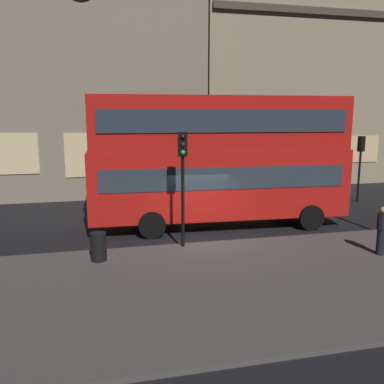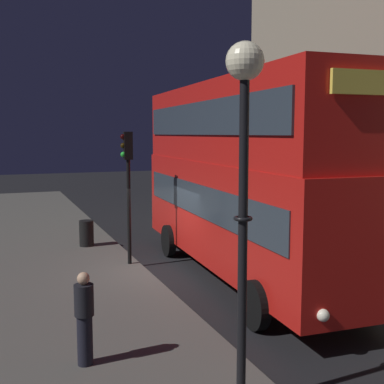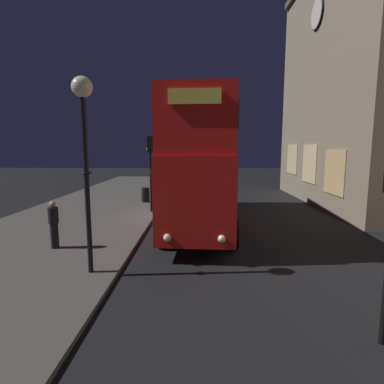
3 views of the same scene
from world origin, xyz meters
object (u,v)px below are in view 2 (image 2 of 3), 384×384
Objects in this scene: traffic_light_near_kerb at (128,170)px; pedestrian at (84,317)px; street_lamp at (244,131)px; litter_bin at (86,233)px; double_decker_bus at (241,170)px.

pedestrian is (6.38, -2.43, -2.10)m from traffic_light_near_kerb.
street_lamp reaches higher than pedestrian.
street_lamp is 12.05m from litter_bin.
street_lamp is (8.48, -0.42, 1.14)m from traffic_light_near_kerb.
litter_bin is (-5.18, -3.61, -2.55)m from double_decker_bus.
street_lamp reaches higher than traffic_light_near_kerb.
pedestrian is at bearing -136.32° from street_lamp.
pedestrian reaches higher than litter_bin.
litter_bin is at bearing -158.27° from traffic_light_near_kerb.
double_decker_bus is 12.02× the size of litter_bin.
double_decker_bus reaches higher than pedestrian.
double_decker_bus is 2.09× the size of street_lamp.
double_decker_bus is 6.70× the size of pedestrian.
double_decker_bus reaches higher than litter_bin.
street_lamp is at bearing -24.14° from double_decker_bus.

